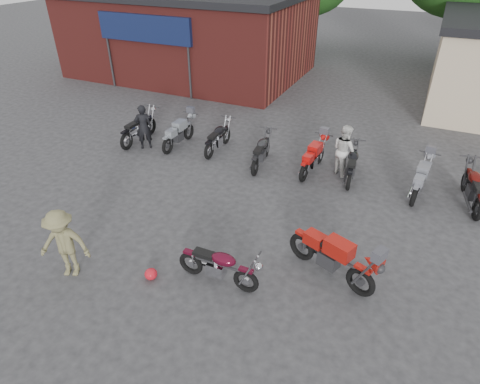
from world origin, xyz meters
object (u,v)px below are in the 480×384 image
at_px(person_tan, 64,244).
at_px(row_bike_6, 421,178).
at_px(person_dark, 144,127).
at_px(helmet, 151,274).
at_px(person_light, 344,150).
at_px(row_bike_2, 218,136).
at_px(row_bike_4, 313,156).
at_px(vintage_motorcycle, 219,264).
at_px(row_bike_0, 139,126).
at_px(sportbike, 333,255).
at_px(row_bike_5, 352,163).
at_px(row_bike_1, 179,132).
at_px(row_bike_7, 474,186).
at_px(row_bike_3, 261,150).

distance_m(person_tan, row_bike_6, 9.66).
bearing_deg(person_dark, person_tan, 72.26).
relative_size(helmet, row_bike_6, 0.15).
height_order(person_light, row_bike_2, person_light).
distance_m(person_dark, person_tan, 6.54).
bearing_deg(row_bike_4, vintage_motorcycle, -178.96).
distance_m(person_tan, row_bike_0, 7.11).
relative_size(sportbike, person_light, 1.31).
xyz_separation_m(sportbike, row_bike_5, (-0.51, 4.60, -0.08)).
distance_m(person_light, row_bike_1, 5.86).
distance_m(row_bike_6, row_bike_7, 1.37).
height_order(row_bike_4, row_bike_5, row_bike_4).
bearing_deg(sportbike, person_light, 121.56).
distance_m(sportbike, row_bike_5, 4.63).
bearing_deg(row_bike_3, person_dark, 89.99).
bearing_deg(row_bike_3, row_bike_0, 84.72).
bearing_deg(row_bike_5, vintage_motorcycle, 157.64).
distance_m(sportbike, row_bike_4, 4.85).
height_order(person_light, row_bike_0, person_light).
relative_size(row_bike_1, row_bike_6, 0.99).
xyz_separation_m(person_light, row_bike_3, (-2.56, -0.58, -0.27)).
distance_m(row_bike_2, row_bike_3, 1.85).
height_order(row_bike_3, row_bike_5, row_bike_3).
height_order(row_bike_0, row_bike_2, row_bike_0).
xyz_separation_m(person_tan, row_bike_2, (0.09, 6.98, -0.29)).
bearing_deg(row_bike_6, row_bike_7, -81.59).
bearing_deg(row_bike_5, person_tan, 138.77).
xyz_separation_m(vintage_motorcycle, person_tan, (-3.16, -1.15, 0.31)).
bearing_deg(row_bike_4, row_bike_7, -84.65).
xyz_separation_m(sportbike, person_light, (-0.85, 4.81, 0.20)).
bearing_deg(sportbike, row_bike_4, 132.53).
bearing_deg(vintage_motorcycle, row_bike_6, 56.89).
height_order(row_bike_1, row_bike_6, row_bike_6).
height_order(sportbike, person_tan, person_tan).
relative_size(row_bike_3, row_bike_4, 1.00).
bearing_deg(helmet, row_bike_5, 64.28).
xyz_separation_m(person_dark, row_bike_2, (2.49, 0.90, -0.26)).
bearing_deg(row_bike_7, vintage_motorcycle, 129.19).
bearing_deg(helmet, row_bike_2, 104.44).
relative_size(helmet, row_bike_1, 0.15).
bearing_deg(row_bike_7, person_tan, 120.40).
distance_m(helmet, row_bike_0, 7.50).
bearing_deg(row_bike_2, row_bike_1, 98.52).
distance_m(person_light, row_bike_4, 0.97).
relative_size(sportbike, row_bike_0, 1.05).
xyz_separation_m(person_dark, person_tan, (2.41, -6.08, 0.03)).
xyz_separation_m(row_bike_3, row_bike_6, (4.90, 0.27, -0.00)).
height_order(person_tan, row_bike_0, person_tan).
height_order(row_bike_2, row_bike_4, row_bike_4).
xyz_separation_m(row_bike_2, row_bike_6, (6.70, -0.12, 0.01)).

